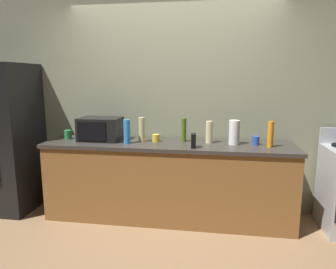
{
  "coord_description": "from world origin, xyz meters",
  "views": [
    {
      "loc": [
        0.54,
        -3.01,
        1.63
      ],
      "look_at": [
        0.0,
        0.4,
        1.0
      ],
      "focal_mm": 33.24,
      "sensor_mm": 36.0,
      "label": 1
    }
  ],
  "objects_px": {
    "microwave": "(100,129)",
    "mug_green": "(68,135)",
    "refrigerator": "(4,138)",
    "bottle_vinegar": "(142,130)",
    "paper_towel_roll": "(234,132)",
    "bottle_olive_oil": "(184,130)",
    "mug_blue": "(256,141)",
    "cordless_phone": "(193,141)",
    "mug_yellow": "(156,138)",
    "bottle_hand_soap": "(209,132)",
    "bottle_dish_soap": "(270,134)",
    "bottle_spray_cleaner": "(127,132)"
  },
  "relations": [
    {
      "from": "bottle_hand_soap",
      "to": "mug_yellow",
      "type": "height_order",
      "value": "bottle_hand_soap"
    },
    {
      "from": "paper_towel_roll",
      "to": "bottle_vinegar",
      "type": "relative_size",
      "value": 0.95
    },
    {
      "from": "refrigerator",
      "to": "bottle_vinegar",
      "type": "distance_m",
      "value": 1.74
    },
    {
      "from": "paper_towel_roll",
      "to": "bottle_olive_oil",
      "type": "distance_m",
      "value": 0.58
    },
    {
      "from": "bottle_olive_oil",
      "to": "microwave",
      "type": "bearing_deg",
      "value": -175.26
    },
    {
      "from": "bottle_vinegar",
      "to": "bottle_dish_soap",
      "type": "bearing_deg",
      "value": -2.83
    },
    {
      "from": "refrigerator",
      "to": "bottle_hand_soap",
      "type": "bearing_deg",
      "value": 2.03
    },
    {
      "from": "cordless_phone",
      "to": "bottle_hand_soap",
      "type": "bearing_deg",
      "value": 56.09
    },
    {
      "from": "bottle_vinegar",
      "to": "cordless_phone",
      "type": "bearing_deg",
      "value": -19.88
    },
    {
      "from": "refrigerator",
      "to": "mug_blue",
      "type": "height_order",
      "value": "refrigerator"
    },
    {
      "from": "bottle_spray_cleaner",
      "to": "bottle_hand_soap",
      "type": "height_order",
      "value": "bottle_spray_cleaner"
    },
    {
      "from": "cordless_phone",
      "to": "mug_yellow",
      "type": "bearing_deg",
      "value": 147.79
    },
    {
      "from": "refrigerator",
      "to": "cordless_phone",
      "type": "distance_m",
      "value": 2.36
    },
    {
      "from": "cordless_phone",
      "to": "microwave",
      "type": "bearing_deg",
      "value": 164.71
    },
    {
      "from": "mug_blue",
      "to": "cordless_phone",
      "type": "bearing_deg",
      "value": -159.74
    },
    {
      "from": "microwave",
      "to": "mug_green",
      "type": "xyz_separation_m",
      "value": [
        -0.42,
        0.01,
        -0.08
      ]
    },
    {
      "from": "microwave",
      "to": "mug_blue",
      "type": "xyz_separation_m",
      "value": [
        1.79,
        0.02,
        -0.09
      ]
    },
    {
      "from": "refrigerator",
      "to": "bottle_vinegar",
      "type": "xyz_separation_m",
      "value": [
        1.74,
        0.04,
        0.14
      ]
    },
    {
      "from": "bottle_vinegar",
      "to": "mug_green",
      "type": "distance_m",
      "value": 0.93
    },
    {
      "from": "cordless_phone",
      "to": "bottle_olive_oil",
      "type": "height_order",
      "value": "bottle_olive_oil"
    },
    {
      "from": "bottle_dish_soap",
      "to": "mug_green",
      "type": "relative_size",
      "value": 2.6
    },
    {
      "from": "bottle_spray_cleaner",
      "to": "cordless_phone",
      "type": "bearing_deg",
      "value": -7.72
    },
    {
      "from": "paper_towel_roll",
      "to": "bottle_dish_soap",
      "type": "height_order",
      "value": "bottle_dish_soap"
    },
    {
      "from": "bottle_spray_cleaner",
      "to": "microwave",
      "type": "bearing_deg",
      "value": 160.57
    },
    {
      "from": "bottle_spray_cleaner",
      "to": "mug_green",
      "type": "xyz_separation_m",
      "value": [
        -0.78,
        0.14,
        -0.08
      ]
    },
    {
      "from": "refrigerator",
      "to": "bottle_hand_soap",
      "type": "height_order",
      "value": "refrigerator"
    },
    {
      "from": "cordless_phone",
      "to": "bottle_dish_soap",
      "type": "xyz_separation_m",
      "value": [
        0.81,
        0.15,
        0.06
      ]
    },
    {
      "from": "microwave",
      "to": "mug_green",
      "type": "height_order",
      "value": "microwave"
    },
    {
      "from": "bottle_dish_soap",
      "to": "bottle_hand_soap",
      "type": "relative_size",
      "value": 1.12
    },
    {
      "from": "bottle_spray_cleaner",
      "to": "bottle_olive_oil",
      "type": "bearing_deg",
      "value": 18.61
    },
    {
      "from": "cordless_phone",
      "to": "bottle_hand_soap",
      "type": "height_order",
      "value": "bottle_hand_soap"
    },
    {
      "from": "bottle_dish_soap",
      "to": "mug_yellow",
      "type": "bearing_deg",
      "value": 175.7
    },
    {
      "from": "bottle_vinegar",
      "to": "mug_yellow",
      "type": "distance_m",
      "value": 0.19
    },
    {
      "from": "mug_blue",
      "to": "bottle_hand_soap",
      "type": "bearing_deg",
      "value": 177.33
    },
    {
      "from": "bottle_dish_soap",
      "to": "mug_blue",
      "type": "distance_m",
      "value": 0.19
    },
    {
      "from": "bottle_vinegar",
      "to": "mug_yellow",
      "type": "bearing_deg",
      "value": 8.56
    },
    {
      "from": "mug_green",
      "to": "mug_blue",
      "type": "xyz_separation_m",
      "value": [
        2.21,
        0.01,
        -0.01
      ]
    },
    {
      "from": "paper_towel_roll",
      "to": "mug_yellow",
      "type": "xyz_separation_m",
      "value": [
        -0.89,
        0.01,
        -0.09
      ]
    },
    {
      "from": "bottle_dish_soap",
      "to": "mug_yellow",
      "type": "distance_m",
      "value": 1.27
    },
    {
      "from": "paper_towel_roll",
      "to": "bottle_hand_soap",
      "type": "relative_size",
      "value": 1.08
    },
    {
      "from": "refrigerator",
      "to": "bottle_olive_oil",
      "type": "relative_size",
      "value": 6.59
    },
    {
      "from": "cordless_phone",
      "to": "bottle_spray_cleaner",
      "type": "distance_m",
      "value": 0.77
    },
    {
      "from": "cordless_phone",
      "to": "bottle_olive_oil",
      "type": "xyz_separation_m",
      "value": [
        -0.14,
        0.31,
        0.06
      ]
    },
    {
      "from": "bottle_olive_oil",
      "to": "mug_blue",
      "type": "xyz_separation_m",
      "value": [
        0.81,
        -0.06,
        -0.09
      ]
    },
    {
      "from": "refrigerator",
      "to": "bottle_hand_soap",
      "type": "distance_m",
      "value": 2.51
    },
    {
      "from": "microwave",
      "to": "bottle_vinegar",
      "type": "xyz_separation_m",
      "value": [
        0.5,
        -0.01,
        0.01
      ]
    },
    {
      "from": "cordless_phone",
      "to": "mug_green",
      "type": "relative_size",
      "value": 1.4
    },
    {
      "from": "bottle_olive_oil",
      "to": "bottle_hand_soap",
      "type": "xyz_separation_m",
      "value": [
        0.3,
        -0.04,
        -0.01
      ]
    },
    {
      "from": "bottle_vinegar",
      "to": "bottle_hand_soap",
      "type": "bearing_deg",
      "value": 3.6
    },
    {
      "from": "bottle_vinegar",
      "to": "bottle_spray_cleaner",
      "type": "bearing_deg",
      "value": -140.02
    }
  ]
}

